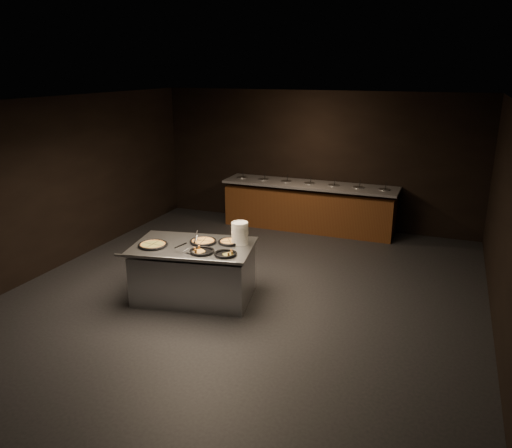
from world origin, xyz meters
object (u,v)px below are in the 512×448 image
Objects in this scene: plate_stack at (240,233)px; pan_veggie_whole at (153,245)px; pan_cheese_whole at (203,241)px; serving_counter at (194,273)px.

pan_veggie_whole is (-1.15, -0.56, -0.15)m from plate_stack.
plate_stack is at bearing 16.31° from pan_cheese_whole.
plate_stack is at bearing 26.07° from pan_veggie_whole.
pan_veggie_whole and pan_cheese_whole have the same top height.
pan_cheese_whole reaches higher than serving_counter.
pan_cheese_whole is at bearing -163.69° from plate_stack.
pan_veggie_whole reaches higher than serving_counter.
plate_stack is 0.82× the size of pan_cheese_whole.
plate_stack reaches higher than pan_cheese_whole.
plate_stack is 1.29m from pan_veggie_whole.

